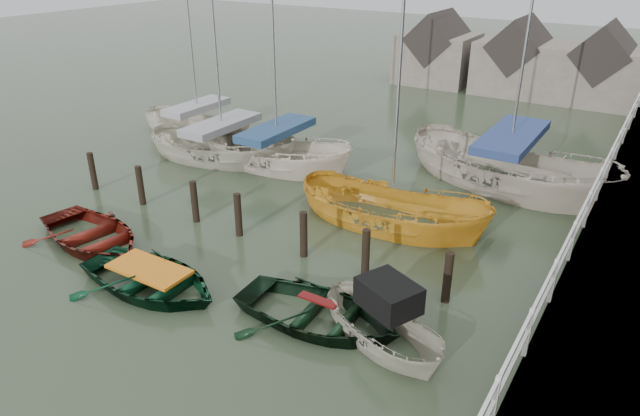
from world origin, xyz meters
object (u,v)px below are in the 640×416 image
Objects in this scene: rowboat_dkgreen at (318,323)px; rowboat_green at (152,289)px; sailboat_e at (199,135)px; motorboat at (383,338)px; sailboat_b at (278,165)px; sailboat_a at (224,159)px; rowboat_red at (93,244)px; sailboat_c at (391,224)px; sailboat_d at (505,184)px.

rowboat_green is at bearing 100.07° from rowboat_dkgreen.
rowboat_green is 12.92m from sailboat_e.
motorboat is 0.32× the size of sailboat_b.
sailboat_e is (-3.06, 1.82, 0.00)m from sailboat_a.
sailboat_a is (-9.28, 7.32, 0.06)m from rowboat_dkgreen.
rowboat_red is 9.22m from sailboat_c.
rowboat_green is at bearing 151.55° from sailboat_c.
sailboat_d is (-0.24, 10.64, -0.07)m from motorboat.
rowboat_green is 9.33m from sailboat_b.
sailboat_c is at bearing -28.64° from rowboat_green.
sailboat_d reaches higher than sailboat_c.
rowboat_dkgreen is 5.74m from sailboat_c.
sailboat_c reaches higher than rowboat_dkgreen.
sailboat_e is (-4.51, 9.45, 0.06)m from rowboat_red.
motorboat is at bearing -162.39° from sailboat_d.
rowboat_red is 10.47m from sailboat_e.
sailboat_a is 2.40m from sailboat_b.
rowboat_green is at bearing -93.52° from rowboat_red.
motorboat is 0.37× the size of sailboat_e.
sailboat_c is (-2.46, 5.49, -0.11)m from motorboat.
sailboat_a is 3.56m from sailboat_e.
rowboat_dkgreen is at bearing -170.96° from sailboat_d.
rowboat_dkgreen is 10.52m from sailboat_b.
sailboat_c is (7.00, 5.99, 0.01)m from rowboat_red.
rowboat_green is at bearing 125.73° from motorboat.
rowboat_green is 6.22m from motorboat.
rowboat_dkgreen is at bearing -128.67° from sailboat_e.
sailboat_a is (-1.45, 7.63, 0.06)m from rowboat_red.
sailboat_d reaches higher than rowboat_green.
rowboat_green is 0.37× the size of sailboat_a.
sailboat_e reaches higher than motorboat.
rowboat_red reaches higher than rowboat_green.
sailboat_d reaches higher than motorboat.
sailboat_e is at bearing 35.09° from rowboat_red.
sailboat_a is at bearing 124.53° from sailboat_d.
sailboat_d is (10.66, 3.51, -0.01)m from sailboat_a.
motorboat is at bearing -124.81° from sailboat_e.
sailboat_e is at bearing 74.29° from sailboat_b.
sailboat_b reaches higher than sailboat_d.
rowboat_red is 3.46m from rowboat_green.
sailboat_b is 1.13× the size of sailboat_e.
rowboat_red is 7.77m from sailboat_a.
rowboat_dkgreen is 1.07× the size of motorboat.
rowboat_green is 1.01× the size of rowboat_dkgreen.
sailboat_b is at bearing -88.09° from sailboat_a.
sailboat_c is (3.63, 6.78, 0.01)m from rowboat_green.
rowboat_red is 9.47m from motorboat.
sailboat_e reaches higher than rowboat_green.
rowboat_green is 9.70m from sailboat_a.
rowboat_red is 7.84m from rowboat_dkgreen.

